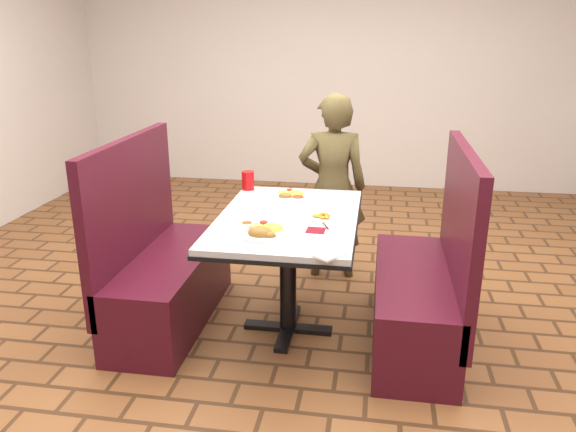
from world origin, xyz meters
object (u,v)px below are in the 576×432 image
object	(u,v)px
booth_bench_right	(423,291)
red_tumbler	(248,180)
diner_person	(332,187)
plantain_plate	(323,217)
near_dinner_plate	(264,228)
booth_bench_left	(163,273)
dining_table	(288,231)
far_dinner_plate	(291,194)

from	to	relation	value
booth_bench_right	red_tumbler	xyz separation A→B (m)	(-1.16, 0.52, 0.48)
diner_person	plantain_plate	xyz separation A→B (m)	(0.02, -0.91, 0.08)
near_dinner_plate	red_tumbler	xyz separation A→B (m)	(-0.28, 0.84, 0.03)
diner_person	plantain_plate	world-z (taller)	diner_person
diner_person	near_dinner_plate	xyz separation A→B (m)	(-0.26, -1.21, 0.10)
booth_bench_left	red_tumbler	distance (m)	0.83
booth_bench_left	plantain_plate	distance (m)	1.09
dining_table	red_tumbler	bearing A→B (deg)	124.62
booth_bench_left	dining_table	bearing A→B (deg)	0.00
booth_bench_left	near_dinner_plate	xyz separation A→B (m)	(0.72, -0.32, 0.45)
near_dinner_plate	plantain_plate	size ratio (longest dim) A/B	1.78
booth_bench_left	diner_person	bearing A→B (deg)	42.30
plantain_plate	far_dinner_plate	bearing A→B (deg)	121.92
far_dinner_plate	red_tumbler	world-z (taller)	red_tumbler
dining_table	booth_bench_right	xyz separation A→B (m)	(0.80, 0.00, -0.32)
booth_bench_right	red_tumbler	bearing A→B (deg)	155.82
booth_bench_right	near_dinner_plate	world-z (taller)	booth_bench_right
dining_table	diner_person	distance (m)	0.91
near_dinner_plate	plantain_plate	distance (m)	0.42
dining_table	far_dinner_plate	size ratio (longest dim) A/B	4.75
dining_table	diner_person	bearing A→B (deg)	78.40
booth_bench_right	diner_person	distance (m)	1.14
far_dinner_plate	red_tumbler	size ratio (longest dim) A/B	2.04
near_dinner_plate	red_tumbler	bearing A→B (deg)	108.40
far_dinner_plate	plantain_plate	distance (m)	0.47
booth_bench_right	plantain_plate	size ratio (longest dim) A/B	7.20
booth_bench_right	diner_person	xyz separation A→B (m)	(-0.61, 0.89, 0.35)
booth_bench_left	far_dinner_plate	distance (m)	0.96
plantain_plate	dining_table	bearing A→B (deg)	175.87
booth_bench_left	plantain_plate	xyz separation A→B (m)	(1.00, -0.01, 0.43)
diner_person	booth_bench_left	bearing A→B (deg)	36.52
dining_table	diner_person	size ratio (longest dim) A/B	0.89
near_dinner_plate	booth_bench_left	bearing A→B (deg)	155.93
dining_table	booth_bench_right	world-z (taller)	booth_bench_right
dining_table	booth_bench_left	distance (m)	0.86
dining_table	booth_bench_right	distance (m)	0.86
booth_bench_right	red_tumbler	world-z (taller)	booth_bench_right
diner_person	dining_table	bearing A→B (deg)	72.62
booth_bench_right	near_dinner_plate	bearing A→B (deg)	-159.87
red_tumbler	booth_bench_left	bearing A→B (deg)	-130.26
booth_bench_left	red_tumbler	bearing A→B (deg)	49.74
far_dinner_plate	near_dinner_plate	bearing A→B (deg)	-92.97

